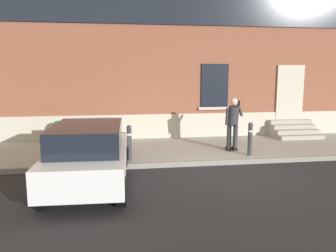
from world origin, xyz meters
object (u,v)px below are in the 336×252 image
Objects in this scene: hatchback_car_white at (89,153)px; bollard_near_person at (250,138)px; planter_cream at (112,130)px; person_on_phone at (233,121)px; planter_terracotta at (59,132)px; bollard_far_left at (129,141)px.

bollard_near_person is (4.75, 1.66, -0.08)m from hatchback_car_white.
bollard_near_person reaches higher than planter_cream.
planter_cream is (-3.95, 2.08, -0.55)m from person_on_phone.
person_on_phone is 2.03× the size of planter_terracotta.
bollard_far_left is 3.54m from planter_terracotta.
planter_cream is (1.87, 0.16, 0.00)m from planter_terracotta.
person_on_phone is at bearing 27.79° from hatchback_car_white.
person_on_phone reaches higher than planter_cream.
hatchback_car_white is 1.95m from bollard_far_left.
bollard_near_person is at bearing -32.64° from planter_cream.
hatchback_car_white is 5.01m from person_on_phone.
planter_cream is at bearing 83.91° from hatchback_car_white.
hatchback_car_white is at bearing -156.47° from person_on_phone.
hatchback_car_white is 3.95× the size of bollard_near_person.
bollard_near_person is 0.60× the size of person_on_phone.
planter_terracotta is (-1.40, 4.25, -0.18)m from hatchback_car_white.
bollard_near_person is 0.86m from person_on_phone.
planter_terracotta is (-5.82, 1.92, -0.55)m from person_on_phone.
person_on_phone reaches higher than planter_terracotta.
bollard_near_person is at bearing 0.00° from bollard_far_left.
bollard_far_left is at bearing 58.40° from hatchback_car_white.
planter_cream is (0.47, 4.41, -0.18)m from hatchback_car_white.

